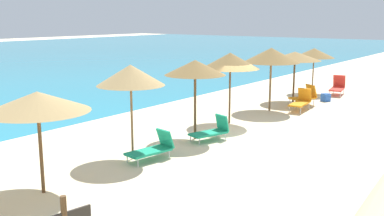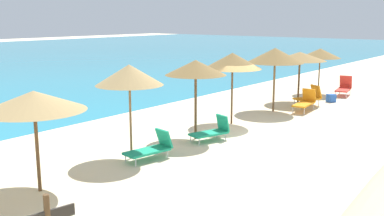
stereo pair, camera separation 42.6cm
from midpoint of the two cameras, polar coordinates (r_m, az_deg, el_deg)
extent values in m
plane|color=beige|center=(17.43, 8.30, -3.16)|extent=(160.00, 160.00, 0.00)
cylinder|color=brown|center=(11.86, -18.09, -4.93)|extent=(0.09, 0.09, 2.25)
cone|color=tan|center=(11.59, -18.46, 0.88)|extent=(2.56, 2.56, 0.50)
cylinder|color=brown|center=(13.99, -6.95, -1.51)|extent=(0.07, 0.07, 2.48)
cone|color=tan|center=(13.75, -7.09, 4.20)|extent=(2.09, 2.09, 0.63)
cylinder|color=brown|center=(16.17, 1.22, 0.35)|extent=(0.09, 0.09, 2.49)
cone|color=olive|center=(15.97, 1.24, 5.16)|extent=(2.19, 2.19, 0.54)
cylinder|color=brown|center=(18.61, 5.75, 1.69)|extent=(0.08, 0.08, 2.45)
cone|color=olive|center=(18.42, 5.83, 5.98)|extent=(2.39, 2.39, 0.65)
cylinder|color=brown|center=(21.41, 10.93, 2.80)|extent=(0.10, 0.10, 2.44)
cone|color=olive|center=(21.25, 11.08, 6.58)|extent=(2.65, 2.65, 0.69)
cylinder|color=brown|center=(23.96, 13.91, 3.43)|extent=(0.10, 0.10, 2.33)
cone|color=olive|center=(23.82, 14.06, 6.39)|extent=(2.67, 2.67, 0.45)
cylinder|color=brown|center=(27.02, 16.27, 4.08)|extent=(0.07, 0.07, 2.23)
cone|color=olive|center=(26.90, 16.42, 6.69)|extent=(2.32, 2.32, 0.55)
cube|color=#199972|center=(13.99, -4.88, -5.50)|extent=(1.53, 0.88, 0.07)
cube|color=#199972|center=(14.31, -2.72, -3.83)|extent=(0.36, 0.67, 0.59)
cylinder|color=silver|center=(13.91, -7.56, -6.35)|extent=(0.04, 0.04, 0.25)
cylinder|color=silver|center=(13.49, -6.26, -6.89)|extent=(0.04, 0.04, 0.25)
cylinder|color=silver|center=(14.60, -3.59, -5.42)|extent=(0.04, 0.04, 0.25)
cylinder|color=silver|center=(14.20, -2.23, -5.90)|extent=(0.04, 0.04, 0.25)
cube|color=orange|center=(23.18, 14.85, 1.14)|extent=(1.39, 1.19, 0.07)
cube|color=orange|center=(23.47, 16.01, 2.03)|extent=(0.56, 0.72, 0.66)
cylinder|color=silver|center=(23.14, 13.38, 0.69)|extent=(0.04, 0.04, 0.33)
cylinder|color=silver|center=(22.69, 14.21, 0.44)|extent=(0.04, 0.04, 0.33)
cylinder|color=silver|center=(23.75, 15.42, 0.85)|extent=(0.04, 0.04, 0.33)
cylinder|color=silver|center=(23.31, 16.27, 0.61)|extent=(0.04, 0.04, 0.33)
cube|color=#199972|center=(16.08, 2.86, -3.25)|extent=(1.50, 1.01, 0.07)
cube|color=#199972|center=(16.39, 4.68, -1.90)|extent=(0.36, 0.64, 0.61)
cylinder|color=silver|center=(15.99, 0.61, -3.90)|extent=(0.04, 0.04, 0.25)
cylinder|color=silver|center=(15.58, 1.71, -4.32)|extent=(0.04, 0.04, 0.25)
cylinder|color=silver|center=(16.66, 3.92, -3.30)|extent=(0.04, 0.04, 0.25)
cylinder|color=silver|center=(16.27, 5.06, -3.69)|extent=(0.04, 0.04, 0.25)
cube|color=orange|center=(21.70, 14.54, 0.48)|extent=(1.66, 0.79, 0.07)
cube|color=orange|center=(22.36, 15.18, 1.60)|extent=(0.30, 0.65, 0.64)
cylinder|color=silver|center=(21.19, 13.26, -0.28)|extent=(0.04, 0.04, 0.33)
cylinder|color=silver|center=(21.03, 14.63, -0.43)|extent=(0.04, 0.04, 0.33)
cylinder|color=silver|center=(22.46, 14.40, 0.32)|extent=(0.04, 0.04, 0.33)
cylinder|color=silver|center=(22.30, 15.70, 0.17)|extent=(0.04, 0.04, 0.33)
cube|color=red|center=(26.77, 19.08, 2.21)|extent=(1.67, 0.95, 0.07)
cube|color=red|center=(27.45, 19.37, 3.18)|extent=(0.39, 0.71, 0.73)
cylinder|color=silver|center=(26.19, 18.21, 1.63)|extent=(0.04, 0.04, 0.32)
cylinder|color=silver|center=(26.10, 19.45, 1.52)|extent=(0.04, 0.04, 0.32)
cylinder|color=silver|center=(27.49, 18.68, 2.04)|extent=(0.04, 0.04, 0.32)
cylinder|color=silver|center=(27.41, 19.86, 1.94)|extent=(0.04, 0.04, 0.32)
cube|color=blue|center=(24.69, 17.72, 1.21)|extent=(0.52, 0.50, 0.42)
camera|label=1|loc=(0.21, -89.21, 0.16)|focal=41.99mm
camera|label=2|loc=(0.21, 90.79, -0.16)|focal=41.99mm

